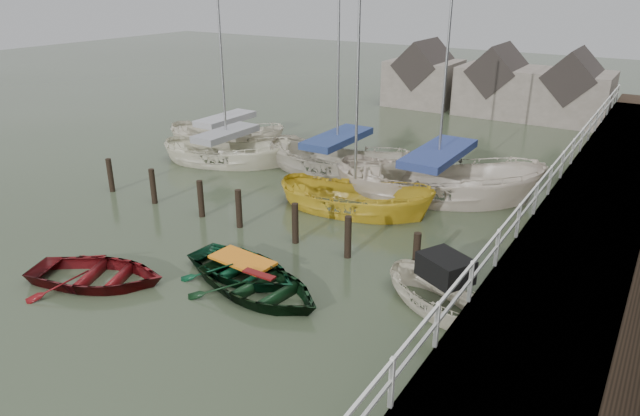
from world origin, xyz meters
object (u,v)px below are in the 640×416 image
Objects in this scene: sailboat_c at (354,210)px; sailboat_e at (227,145)px; rowboat_green at (243,276)px; motorboat at (440,306)px; sailboat_a at (228,162)px; rowboat_dkgreen at (260,295)px; sailboat_b at (337,173)px; sailboat_d at (436,196)px; rowboat_red at (99,283)px.

sailboat_c is 1.04× the size of sailboat_e.
sailboat_e is at bearing 47.47° from rowboat_green.
motorboat is 0.34× the size of sailboat_a.
sailboat_c reaches higher than rowboat_dkgreen.
sailboat_c is (2.78, -3.39, -0.05)m from sailboat_b.
sailboat_d reaches higher than sailboat_b.
sailboat_a is at bearing 76.33° from sailboat_d.
sailboat_b is at bearing -26.47° from rowboat_red.
rowboat_red is 12.18m from sailboat_b.
sailboat_e reaches higher than motorboat.
sailboat_c is 3.64m from sailboat_d.
sailboat_a is (-13.28, 6.84, -0.06)m from motorboat.
motorboat is 7.19m from sailboat_c.
sailboat_a is (-8.75, 8.77, 0.06)m from rowboat_dkgreen.
motorboat is at bearing -71.83° from rowboat_green.
sailboat_c is (-5.29, 4.86, -0.11)m from motorboat.
rowboat_green is at bearing -156.91° from sailboat_a.
sailboat_b reaches higher than motorboat.
sailboat_a is at bearing 67.02° from sailboat_c.
sailboat_a reaches higher than rowboat_green.
sailboat_a is 5.39m from sailboat_b.
rowboat_green is at bearing -74.77° from rowboat_red.
sailboat_a is 8.22m from sailboat_c.
rowboat_dkgreen is 0.37× the size of sailboat_c.
rowboat_dkgreen is 0.35× the size of sailboat_a.
rowboat_red is at bearing 148.54° from sailboat_c.
sailboat_d is at bearing 49.53° from motorboat.
rowboat_dkgreen reaches higher than rowboat_green.
sailboat_d is (5.68, 11.76, 0.06)m from rowboat_red.
sailboat_e is (-15.23, 9.05, -0.06)m from motorboat.
sailboat_b is 4.86m from sailboat_d.
sailboat_c reaches higher than sailboat_e.
motorboat reaches higher than rowboat_red.
rowboat_red is at bearing 121.62° from rowboat_dkgreen.
motorboat is at bearing -133.57° from sailboat_b.
sailboat_b reaches higher than rowboat_dkgreen.
rowboat_dkgreen is at bearing 152.99° from sailboat_d.
sailboat_a reaches higher than sailboat_c.
rowboat_red is 0.38× the size of sailboat_e.
rowboat_red is 9.72m from motorboat.
sailboat_a is 2.95m from sailboat_e.
sailboat_d is 1.26× the size of sailboat_e.
sailboat_c is 0.82× the size of sailboat_d.
motorboat is at bearing -141.65° from sailboat_c.
sailboat_c is at bearing -128.28° from sailboat_e.
sailboat_a is at bearing -153.90° from sailboat_e.
rowboat_green is 5.76m from motorboat.
sailboat_d reaches higher than rowboat_green.
sailboat_e is (-9.63, 10.40, 0.06)m from rowboat_green.
sailboat_e is (-7.16, 0.80, 0.00)m from sailboat_b.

